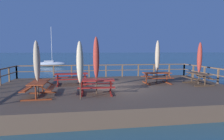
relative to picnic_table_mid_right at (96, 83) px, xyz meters
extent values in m
plane|color=#2D5B6B|center=(1.19, 1.75, -1.31)|extent=(600.00, 600.00, 0.00)
cube|color=brown|center=(1.19, 1.75, -0.93)|extent=(15.02, 9.13, 0.76)
cube|color=brown|center=(1.19, 6.17, 0.49)|extent=(14.72, 0.09, 0.08)
cube|color=brown|center=(1.19, 6.17, 0.02)|extent=(14.72, 0.07, 0.06)
cube|color=brown|center=(-6.17, 6.17, -0.03)|extent=(0.10, 0.10, 1.05)
cube|color=brown|center=(-4.70, 6.17, -0.03)|extent=(0.10, 0.10, 1.05)
cube|color=brown|center=(-3.23, 6.17, -0.03)|extent=(0.10, 0.10, 1.05)
cube|color=brown|center=(-1.75, 6.17, -0.03)|extent=(0.10, 0.10, 1.05)
cube|color=brown|center=(-0.28, 6.17, -0.03)|extent=(0.10, 0.10, 1.05)
cube|color=brown|center=(1.19, 6.17, -0.03)|extent=(0.10, 0.10, 1.05)
cube|color=brown|center=(2.66, 6.17, -0.03)|extent=(0.10, 0.10, 1.05)
cube|color=brown|center=(4.13, 6.17, -0.03)|extent=(0.10, 0.10, 1.05)
cube|color=brown|center=(5.61, 6.17, -0.03)|extent=(0.10, 0.10, 1.05)
cube|color=brown|center=(7.08, 6.17, -0.03)|extent=(0.10, 0.10, 1.05)
cube|color=brown|center=(8.55, 6.17, -0.03)|extent=(0.10, 0.10, 1.05)
cube|color=brown|center=(-6.17, 3.23, -0.03)|extent=(0.10, 0.10, 1.05)
cube|color=brown|center=(-6.17, 4.70, -0.03)|extent=(0.10, 0.10, 1.05)
cube|color=brown|center=(-6.17, 6.17, -0.03)|extent=(0.10, 0.10, 1.05)
cube|color=brown|center=(8.55, 1.75, 0.49)|extent=(0.09, 8.83, 0.08)
cube|color=brown|center=(8.55, 1.75, 0.02)|extent=(0.07, 8.83, 0.06)
cube|color=brown|center=(8.55, 1.75, -0.03)|extent=(0.10, 0.10, 1.05)
cube|color=brown|center=(8.55, 3.23, -0.03)|extent=(0.10, 0.10, 1.05)
cube|color=brown|center=(8.55, 4.70, -0.03)|extent=(0.10, 0.10, 1.05)
cube|color=brown|center=(8.55, 6.17, -0.03)|extent=(0.10, 0.10, 1.05)
cube|color=maroon|center=(0.00, 0.00, 0.18)|extent=(1.92, 0.87, 0.05)
cube|color=maroon|center=(-0.03, -0.56, -0.12)|extent=(1.89, 0.39, 0.04)
cube|color=maroon|center=(0.03, 0.56, -0.12)|extent=(1.89, 0.39, 0.04)
cube|color=maroon|center=(-0.76, 0.04, -0.53)|extent=(0.16, 1.40, 0.06)
cylinder|color=maroon|center=(-0.76, 0.04, -0.19)|extent=(0.07, 0.07, 0.74)
cylinder|color=maroon|center=(-0.77, -0.23, 0.03)|extent=(0.09, 0.63, 0.37)
cylinder|color=maroon|center=(-0.74, 0.32, 0.03)|extent=(0.09, 0.63, 0.37)
cube|color=maroon|center=(0.76, -0.04, -0.53)|extent=(0.16, 1.40, 0.06)
cylinder|color=maroon|center=(0.76, -0.04, -0.19)|extent=(0.07, 0.07, 0.74)
cylinder|color=maroon|center=(0.74, -0.32, 0.03)|extent=(0.09, 0.63, 0.37)
cylinder|color=maroon|center=(0.77, 0.23, 0.03)|extent=(0.09, 0.63, 0.37)
cube|color=maroon|center=(-1.52, 2.91, 0.18)|extent=(2.22, 0.90, 0.05)
cube|color=maroon|center=(-1.48, 2.35, -0.12)|extent=(2.19, 0.42, 0.04)
cube|color=maroon|center=(-1.55, 3.47, -0.12)|extent=(2.19, 0.42, 0.04)
cube|color=maroon|center=(-2.42, 2.85, -0.53)|extent=(0.17, 1.40, 0.06)
cylinder|color=maroon|center=(-2.42, 2.85, -0.19)|extent=(0.07, 0.07, 0.74)
cylinder|color=maroon|center=(-2.40, 2.57, 0.03)|extent=(0.10, 0.63, 0.37)
cylinder|color=maroon|center=(-2.44, 3.13, 0.03)|extent=(0.10, 0.63, 0.37)
cube|color=maroon|center=(-0.61, 2.97, -0.53)|extent=(0.17, 1.40, 0.06)
cylinder|color=maroon|center=(-0.61, 2.97, -0.19)|extent=(0.07, 0.07, 0.74)
cylinder|color=maroon|center=(-0.59, 2.69, 0.03)|extent=(0.10, 0.63, 0.37)
cylinder|color=maroon|center=(-0.63, 3.25, 0.03)|extent=(0.10, 0.63, 0.37)
cube|color=#993819|center=(4.39, 2.52, 0.18)|extent=(1.93, 0.82, 0.05)
cube|color=#993819|center=(4.41, 1.96, -0.12)|extent=(1.91, 0.34, 0.04)
cube|color=#993819|center=(4.37, 3.08, -0.12)|extent=(1.91, 0.34, 0.04)
cube|color=maroon|center=(3.62, 2.49, -0.53)|extent=(0.13, 1.40, 0.06)
cylinder|color=maroon|center=(3.62, 2.49, -0.19)|extent=(0.07, 0.07, 0.74)
cylinder|color=maroon|center=(3.63, 2.21, 0.03)|extent=(0.08, 0.63, 0.37)
cylinder|color=maroon|center=(3.61, 2.77, 0.03)|extent=(0.08, 0.63, 0.37)
cube|color=maroon|center=(5.16, 2.54, -0.53)|extent=(0.13, 1.40, 0.06)
cylinder|color=maroon|center=(5.16, 2.54, -0.19)|extent=(0.07, 0.07, 0.74)
cylinder|color=maroon|center=(5.17, 2.26, 0.03)|extent=(0.08, 0.63, 0.37)
cylinder|color=maroon|center=(5.15, 2.82, 0.03)|extent=(0.08, 0.63, 0.37)
cube|color=#993819|center=(-2.85, -0.22, 0.18)|extent=(0.80, 1.83, 0.05)
cube|color=#993819|center=(-2.29, -0.21, -0.12)|extent=(0.32, 1.82, 0.04)
cube|color=#993819|center=(-3.41, -0.23, -0.12)|extent=(0.32, 1.82, 0.04)
cube|color=maroon|center=(-2.84, -0.95, -0.53)|extent=(1.40, 0.11, 0.06)
cylinder|color=maroon|center=(-2.84, -0.95, -0.19)|extent=(0.07, 0.07, 0.74)
cylinder|color=maroon|center=(-2.56, -0.94, 0.03)|extent=(0.63, 0.07, 0.37)
cylinder|color=maroon|center=(-3.12, -0.95, 0.03)|extent=(0.63, 0.07, 0.37)
cube|color=maroon|center=(-2.87, 0.51, -0.53)|extent=(1.40, 0.11, 0.06)
cylinder|color=maroon|center=(-2.87, 0.51, -0.19)|extent=(0.07, 0.07, 0.74)
cylinder|color=maroon|center=(-2.59, 0.51, 0.03)|extent=(0.63, 0.07, 0.37)
cylinder|color=maroon|center=(-3.15, 0.50, 0.03)|extent=(0.63, 0.07, 0.37)
cube|color=brown|center=(7.07, 1.79, 0.18)|extent=(0.77, 1.88, 0.05)
cube|color=brown|center=(7.63, 1.79, -0.12)|extent=(0.29, 1.88, 0.04)
cube|color=brown|center=(6.51, 1.80, -0.12)|extent=(0.29, 1.88, 0.04)
cube|color=#432F1F|center=(7.06, 1.04, -0.53)|extent=(1.40, 0.09, 0.06)
cylinder|color=#432F1F|center=(7.06, 1.04, -0.19)|extent=(0.07, 0.07, 0.74)
cylinder|color=#432F1F|center=(7.34, 1.03, 0.03)|extent=(0.63, 0.06, 0.37)
cylinder|color=#432F1F|center=(6.78, 1.04, 0.03)|extent=(0.63, 0.06, 0.37)
cube|color=#432F1F|center=(7.07, 2.55, -0.53)|extent=(1.40, 0.09, 0.06)
cylinder|color=#432F1F|center=(7.07, 2.55, -0.19)|extent=(0.07, 0.07, 0.74)
cylinder|color=#432F1F|center=(7.35, 2.55, 0.03)|extent=(0.63, 0.06, 0.37)
cylinder|color=#432F1F|center=(6.79, 2.55, 0.03)|extent=(0.63, 0.06, 0.37)
cylinder|color=#4C3828|center=(0.00, -0.08, 0.87)|extent=(0.06, 0.06, 2.85)
ellipsoid|color=#A33328|center=(0.00, -0.08, 1.37)|extent=(0.32, 0.32, 2.17)
cylinder|color=maroon|center=(0.00, -0.08, 1.21)|extent=(0.21, 0.21, 0.05)
cone|color=#4C3828|center=(0.00, -0.08, 2.37)|extent=(0.10, 0.10, 0.14)
cylinder|color=#4C3828|center=(-0.81, -1.02, 0.74)|extent=(0.06, 0.06, 2.59)
ellipsoid|color=#CCB793|center=(-0.81, -1.02, 1.19)|extent=(0.32, 0.32, 1.97)
cylinder|color=#7A6E58|center=(-0.81, -1.02, 1.05)|extent=(0.21, 0.21, 0.05)
cone|color=#4C3828|center=(-0.81, -1.02, 2.10)|extent=(0.10, 0.10, 0.14)
cylinder|color=#4C3828|center=(4.38, 2.48, 0.86)|extent=(0.06, 0.06, 2.84)
ellipsoid|color=tan|center=(4.38, 2.48, 1.36)|extent=(0.32, 0.32, 2.16)
cylinder|color=#71614F|center=(4.38, 2.48, 1.20)|extent=(0.21, 0.21, 0.05)
cone|color=#4C3828|center=(4.38, 2.48, 2.35)|extent=(0.10, 0.10, 0.14)
cylinder|color=#4C3828|center=(-2.93, -0.18, 0.76)|extent=(0.06, 0.06, 2.64)
ellipsoid|color=tan|center=(-2.93, -0.18, 1.23)|extent=(0.32, 0.32, 2.01)
cylinder|color=#685B4C|center=(-2.93, -0.18, 1.08)|extent=(0.21, 0.21, 0.05)
cone|color=#4C3828|center=(-2.93, -0.18, 2.15)|extent=(0.10, 0.10, 0.14)
cylinder|color=#4C3828|center=(7.12, 1.81, 0.79)|extent=(0.06, 0.06, 2.70)
ellipsoid|color=#A33328|center=(7.12, 1.81, 1.27)|extent=(0.32, 0.32, 2.05)
cylinder|color=maroon|center=(7.12, 1.81, 1.12)|extent=(0.21, 0.21, 0.05)
cone|color=#4C3828|center=(7.12, 1.81, 2.22)|extent=(0.10, 0.10, 0.14)
ellipsoid|color=silver|center=(-7.46, 27.78, -0.86)|extent=(6.11, 2.14, 0.90)
cube|color=silver|center=(-7.76, 27.76, -0.37)|extent=(1.88, 1.23, 0.36)
cylinder|color=silver|center=(-7.16, 27.81, 2.91)|extent=(0.10, 0.10, 7.00)
camera|label=1|loc=(-0.55, -9.52, 1.73)|focal=29.05mm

